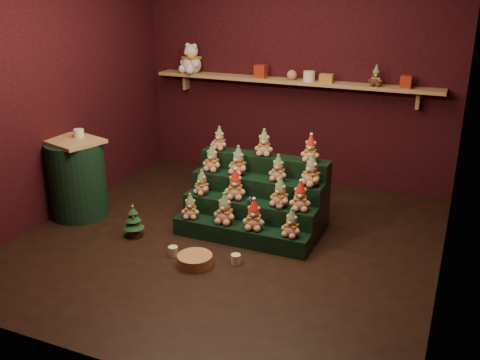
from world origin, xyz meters
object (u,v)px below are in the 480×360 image
at_px(riser_tier_front, 240,234).
at_px(mug_left, 173,251).
at_px(wicker_basket, 195,260).
at_px(snow_globe_b, 250,200).
at_px(mug_right, 236,259).
at_px(snow_globe_c, 279,205).
at_px(mini_christmas_tree, 133,221).
at_px(snow_globe_a, 223,196).
at_px(white_bear, 191,54).
at_px(brown_bear, 376,76).
at_px(side_table, 77,179).

height_order(riser_tier_front, mug_left, riser_tier_front).
xyz_separation_m(riser_tier_front, wicker_basket, (-0.20, -0.58, -0.04)).
relative_size(snow_globe_b, mug_right, 0.85).
height_order(snow_globe_c, mini_christmas_tree, snow_globe_c).
bearing_deg(snow_globe_a, snow_globe_b, 0.00).
bearing_deg(white_bear, wicker_basket, -39.88).
xyz_separation_m(riser_tier_front, snow_globe_b, (0.04, 0.16, 0.31)).
height_order(mini_christmas_tree, brown_bear, brown_bear).
distance_m(snow_globe_b, mug_right, 0.67).
relative_size(snow_globe_b, snow_globe_c, 0.89).
height_order(snow_globe_c, white_bear, white_bear).
bearing_deg(brown_bear, mug_left, -125.88).
bearing_deg(brown_bear, side_table, -151.00).
bearing_deg(mini_christmas_tree, white_bear, 101.67).
distance_m(riser_tier_front, white_bear, 2.78).
bearing_deg(snow_globe_b, riser_tier_front, -103.04).
bearing_deg(riser_tier_front, snow_globe_b, 76.96).
xyz_separation_m(mug_left, brown_bear, (1.36, 2.34, 1.39)).
xyz_separation_m(snow_globe_c, mug_left, (-0.82, -0.66, -0.36)).
bearing_deg(snow_globe_c, riser_tier_front, -155.06).
height_order(riser_tier_front, snow_globe_b, snow_globe_b).
distance_m(mug_right, white_bear, 3.16).
height_order(mug_left, white_bear, white_bear).
height_order(wicker_basket, brown_bear, brown_bear).
height_order(snow_globe_c, wicker_basket, snow_globe_c).
bearing_deg(wicker_basket, riser_tier_front, 71.11).
bearing_deg(brown_bear, snow_globe_c, -113.60).
bearing_deg(mini_christmas_tree, mug_left, -19.49).
bearing_deg(side_table, brown_bear, 50.84).
height_order(snow_globe_b, side_table, side_table).
bearing_deg(side_table, mug_left, -0.14).
xyz_separation_m(snow_globe_c, mug_right, (-0.21, -0.57, -0.36)).
bearing_deg(white_bear, side_table, -79.83).
bearing_deg(white_bear, mini_christmas_tree, -56.27).
relative_size(snow_globe_a, mini_christmas_tree, 0.23).
height_order(snow_globe_a, wicker_basket, snow_globe_a).
bearing_deg(brown_bear, riser_tier_front, -121.43).
bearing_deg(snow_globe_a, riser_tier_front, -32.10).
xyz_separation_m(snow_globe_a, white_bear, (-1.23, 1.68, 1.16)).
xyz_separation_m(mug_right, white_bear, (-1.62, 2.24, 1.51)).
bearing_deg(brown_bear, mini_christmas_tree, -137.84).
bearing_deg(white_bear, snow_globe_a, -31.64).
bearing_deg(snow_globe_c, mini_christmas_tree, -161.81).
bearing_deg(mug_left, snow_globe_c, 38.88).
bearing_deg(snow_globe_b, brown_bear, 63.15).
bearing_deg(snow_globe_c, brown_bear, 72.08).
xyz_separation_m(riser_tier_front, mug_left, (-0.47, -0.50, -0.04)).
xyz_separation_m(snow_globe_c, brown_bear, (0.54, 1.68, 1.03)).
distance_m(snow_globe_b, wicker_basket, 0.85).
distance_m(snow_globe_b, brown_bear, 2.15).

